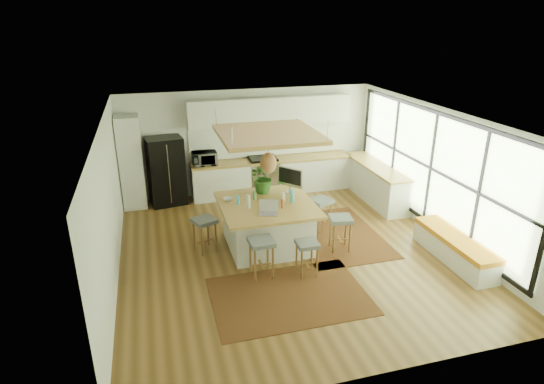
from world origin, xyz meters
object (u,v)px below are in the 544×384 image
object	(u,v)px
fridge	(166,168)
stool_right_front	(340,233)
laptop	(269,208)
microwave	(204,157)
monitor	(290,181)
stool_near_right	(307,256)
island	(267,225)
stool_near_left	(261,258)
stool_right_back	(320,214)
island_plant	(264,180)
stool_left_side	(205,235)

from	to	relation	value
fridge	stool_right_front	distance (m)	4.66
laptop	microwave	bearing A→B (deg)	119.39
microwave	stool_right_front	bearing A→B (deg)	-57.26
laptop	monitor	world-z (taller)	monitor
monitor	stool_near_right	bearing A→B (deg)	-47.47
island	stool_near_left	size ratio (longest dim) A/B	2.54
island	microwave	distance (m)	3.03
stool_right_back	island_plant	bearing A→B (deg)	170.02
stool_left_side	microwave	world-z (taller)	microwave
island_plant	monitor	bearing A→B (deg)	-18.49
fridge	stool_near_right	size ratio (longest dim) A/B	2.61
stool_near_left	stool_left_side	size ratio (longest dim) A/B	1.04
stool_right_front	stool_left_side	world-z (taller)	stool_right_front
stool_near_left	stool_right_front	bearing A→B (deg)	17.11
stool_near_right	island_plant	world-z (taller)	island_plant
laptop	island_plant	bearing A→B (deg)	96.76
stool_right_back	monitor	bearing A→B (deg)	176.81
stool_right_front	stool_left_side	distance (m)	2.68
stool_near_left	fridge	bearing A→B (deg)	109.81
laptop	microwave	world-z (taller)	microwave
microwave	monitor	bearing A→B (deg)	-58.53
stool_right_back	microwave	world-z (taller)	microwave
stool_near_left	stool_right_front	distance (m)	1.83
island	stool_right_back	bearing A→B (deg)	17.26
fridge	island_plant	bearing A→B (deg)	-57.34
fridge	island	distance (m)	3.38
stool_right_front	laptop	xyz separation A→B (m)	(-1.45, 0.06, 0.70)
fridge	microwave	bearing A→B (deg)	-7.67
stool_near_left	monitor	bearing A→B (deg)	56.74
laptop	island_plant	xyz separation A→B (m)	(0.20, 1.13, 0.14)
fridge	microwave	world-z (taller)	fridge
stool_right_back	island_plant	distance (m)	1.49
stool_right_front	island	bearing A→B (deg)	157.35
fridge	island	world-z (taller)	fridge
stool_near_right	island_plant	xyz separation A→B (m)	(-0.31, 1.88, 0.84)
laptop	stool_near_left	bearing A→B (deg)	-99.59
monitor	microwave	size ratio (longest dim) A/B	0.99
stool_near_right	microwave	distance (m)	4.34
microwave	island	bearing A→B (deg)	-73.52
stool_near_right	laptop	world-z (taller)	laptop
fridge	stool_right_back	bearing A→B (deg)	-45.95
fridge	stool_right_back	xyz separation A→B (m)	(3.12, -2.41, -0.57)
stool_left_side	fridge	bearing A→B (deg)	101.71
island	laptop	bearing A→B (deg)	-101.24
island	stool_right_back	distance (m)	1.38
stool_left_side	monitor	size ratio (longest dim) A/B	1.18
stool_left_side	laptop	world-z (taller)	laptop
stool_near_left	stool_right_back	bearing A→B (deg)	41.48
monitor	island	bearing A→B (deg)	-94.69
microwave	laptop	bearing A→B (deg)	-77.58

